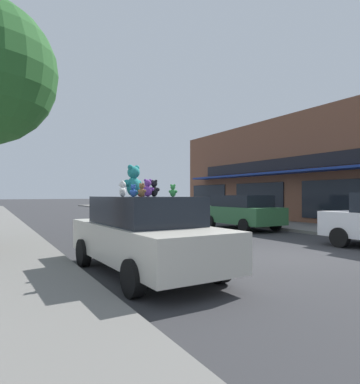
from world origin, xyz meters
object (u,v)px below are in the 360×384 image
Objects in this scene: teddy_bear_purple at (148,188)px; teddy_bear_giant at (133,181)px; teddy_bear_pink at (144,190)px; teddy_bear_white at (123,189)px; teddy_bear_blue at (133,191)px; teddy_bear_green at (173,191)px; parked_car_far_center at (242,211)px; teddy_bear_red at (140,189)px; plush_art_car at (144,234)px; teddy_bear_brown at (142,190)px; teddy_bear_black at (154,188)px.

teddy_bear_giant is at bearing -49.48° from teddy_bear_purple.
teddy_bear_pink is at bearing -161.26° from teddy_bear_giant.
teddy_bear_giant reaches higher than teddy_bear_white.
teddy_bear_blue is at bearing 44.15° from teddy_bear_purple.
teddy_bear_green reaches higher than parked_car_far_center.
teddy_bear_giant reaches higher than teddy_bear_blue.
plush_art_car is at bearing 39.48° from teddy_bear_red.
teddy_bear_brown reaches higher than teddy_bear_green.
teddy_bear_giant is at bearing -55.88° from teddy_bear_blue.
teddy_bear_pink is at bearing -67.90° from teddy_bear_blue.
teddy_bear_brown is at bearing 36.12° from teddy_bear_red.
teddy_bear_pink is 1.09× the size of teddy_bear_brown.
teddy_bear_white is 0.95m from teddy_bear_green.
plush_art_car is 0.98m from teddy_bear_black.
teddy_bear_giant is at bearing -38.64° from teddy_bear_brown.
teddy_bear_brown is at bearing 154.08° from teddy_bear_blue.
teddy_bear_black reaches higher than parked_car_far_center.
teddy_bear_pink reaches higher than teddy_bear_brown.
teddy_bear_green is (-0.12, -1.65, -0.02)m from teddy_bear_pink.
plush_art_car is 1.18m from teddy_bear_pink.
teddy_bear_red reaches higher than teddy_bear_pink.
teddy_bear_green is at bearing -157.43° from teddy_bear_brown.
teddy_bear_green is 10.32m from parked_car_far_center.
plush_art_car is 1.17m from teddy_bear_giant.
teddy_bear_purple is at bearing -35.18° from teddy_bear_green.
parked_car_far_center is (7.93, 6.68, -0.87)m from teddy_bear_brown.
teddy_bear_blue is (-0.34, -0.23, 0.89)m from plush_art_car.
teddy_bear_black is 0.09× the size of parked_car_far_center.
teddy_bear_purple is at bearing 150.85° from teddy_bear_white.
teddy_bear_blue is (-0.24, -0.60, -0.21)m from teddy_bear_giant.
teddy_bear_pink is at bearing -51.48° from teddy_bear_brown.
teddy_bear_red reaches higher than plush_art_car.
teddy_bear_red is at bearing -61.48° from teddy_bear_blue.
teddy_bear_purple reaches higher than teddy_bear_pink.
teddy_bear_red is 1.13m from teddy_bear_purple.
teddy_bear_white reaches higher than teddy_bear_pink.
teddy_bear_pink reaches higher than teddy_bear_green.
teddy_bear_green is at bearing -178.91° from teddy_bear_blue.
parked_car_far_center is at bearing 156.74° from teddy_bear_white.
teddy_bear_black reaches higher than teddy_bear_white.
parked_car_far_center is (7.35, 5.43, -0.88)m from teddy_bear_pink.
teddy_bear_purple is at bearing -7.60° from plush_art_car.
teddy_bear_blue is 0.33m from teddy_bear_brown.
teddy_bear_black is 9.62m from parked_car_far_center.
plush_art_car is at bearing -141.30° from parked_car_far_center.
teddy_bear_black is at bearing 148.01° from teddy_bear_white.
teddy_bear_purple is 0.74m from teddy_bear_pink.
plush_art_car is at bearing 10.62° from teddy_bear_purple.
teddy_bear_blue is at bearing 87.40° from teddy_bear_black.
teddy_bear_purple is (-0.27, -1.09, 0.00)m from teddy_bear_red.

